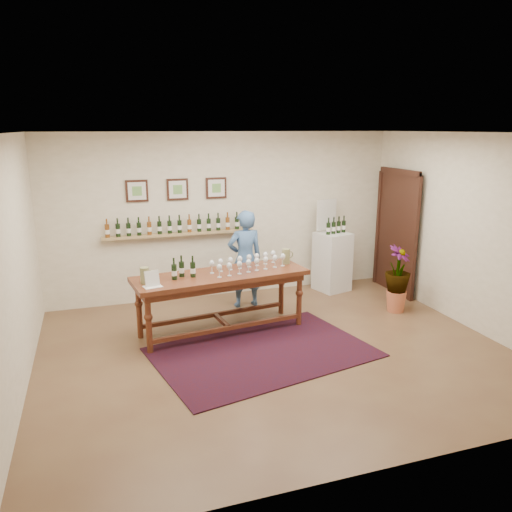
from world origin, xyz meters
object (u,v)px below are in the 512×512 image
object	(u,v)px
tasting_table	(221,282)
potted_plant	(398,279)
person	(245,259)
display_pedestal	(332,262)

from	to	relation	value
tasting_table	potted_plant	xyz separation A→B (m)	(2.85, -0.08, -0.20)
tasting_table	person	distance (m)	1.12
potted_plant	person	xyz separation A→B (m)	(-2.21, 1.01, 0.26)
tasting_table	display_pedestal	bearing A→B (deg)	20.59
person	tasting_table	bearing A→B (deg)	54.12
display_pedestal	potted_plant	distance (m)	1.41
display_pedestal	potted_plant	xyz separation A→B (m)	(0.48, -1.33, 0.01)
display_pedestal	person	bearing A→B (deg)	-169.45
display_pedestal	potted_plant	bearing A→B (deg)	-70.29
tasting_table	person	bearing A→B (deg)	48.31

